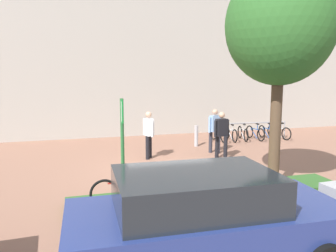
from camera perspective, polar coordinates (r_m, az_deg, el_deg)
name	(u,v)px	position (r m, az deg, el deg)	size (l,w,h in m)	color
ground_plane	(162,172)	(10.70, -0.99, -7.76)	(60.00, 60.00, 0.00)	#936651
building_facade	(124,35)	(17.46, -7.49, 14.99)	(28.00, 1.20, 10.00)	#B2ADA3
planter_strip	(212,194)	(8.64, 7.36, -11.25)	(7.00, 1.10, 0.16)	#336028
tree_sidewalk	(280,26)	(8.89, 18.36, 15.65)	(2.63, 2.63, 5.64)	brown
parking_sign_post	(122,137)	(7.65, -7.70, -1.85)	(0.08, 0.36, 2.49)	#2D7238
bike_at_sign	(126,190)	(8.08, -7.07, -10.65)	(1.68, 0.42, 0.86)	black
bike_rack_cluster	(249,133)	(16.37, 13.51, -1.08)	(3.75, 1.71, 0.83)	#99999E
bollard_steel	(196,136)	(14.48, 4.77, -1.68)	(0.16, 0.16, 0.90)	#ADADB2
person_shirt_white	(149,132)	(12.23, -3.28, -0.99)	(0.34, 0.59, 1.72)	black
person_suited_dark	(221,132)	(12.26, 9.00, -1.06)	(0.61, 0.40, 1.72)	black
person_casual_tan	(215,128)	(13.22, 7.88, -0.35)	(0.59, 0.35, 1.72)	#2D2D38
car_navy_sedan	(204,221)	(5.48, 6.11, -15.55)	(4.36, 2.14, 1.54)	navy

